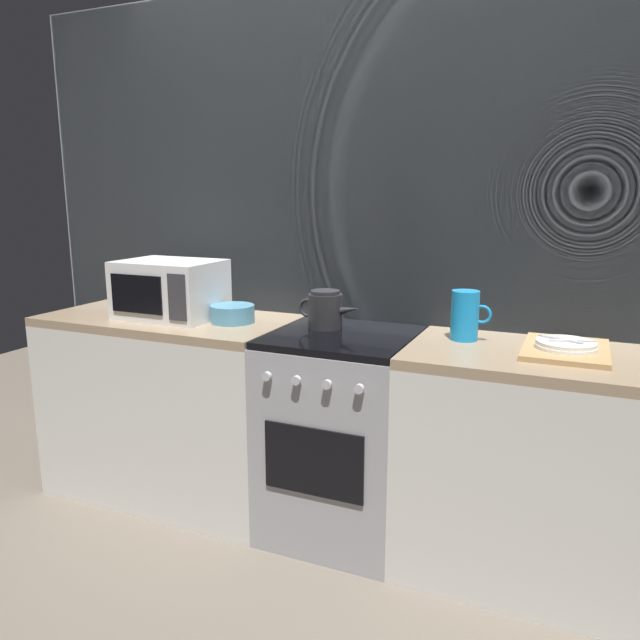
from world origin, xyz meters
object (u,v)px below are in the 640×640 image
object	(u,v)px
stove_unit	(342,434)
microwave	(170,289)
dish_pile	(566,348)
pitcher	(465,315)
mixing_bowl	(233,314)
kettle	(325,310)

from	to	relation	value
stove_unit	microwave	size ratio (longest dim) A/B	1.96
stove_unit	dish_pile	bearing A→B (deg)	3.03
microwave	pitcher	bearing A→B (deg)	4.65
pitcher	stove_unit	bearing A→B (deg)	-168.48
stove_unit	mixing_bowl	world-z (taller)	mixing_bowl
stove_unit	pitcher	xyz separation A→B (m)	(0.49, 0.10, 0.55)
microwave	dish_pile	xyz separation A→B (m)	(1.74, 0.06, -0.12)
kettle	pitcher	bearing A→B (deg)	2.29
stove_unit	microwave	world-z (taller)	microwave
kettle	dish_pile	bearing A→B (deg)	-1.72
microwave	kettle	bearing A→B (deg)	6.50
microwave	mixing_bowl	xyz separation A→B (m)	(0.33, 0.02, -0.10)
pitcher	dish_pile	xyz separation A→B (m)	(0.38, -0.05, -0.08)
stove_unit	mixing_bowl	size ratio (longest dim) A/B	4.50
kettle	stove_unit	bearing A→B (deg)	-34.36
mixing_bowl	kettle	bearing A→B (deg)	8.49
mixing_bowl	pitcher	xyz separation A→B (m)	(1.03, 0.09, 0.06)
stove_unit	mixing_bowl	distance (m)	0.73
stove_unit	kettle	xyz separation A→B (m)	(-0.11, 0.08, 0.53)
stove_unit	microwave	bearing A→B (deg)	-179.29
kettle	dish_pile	world-z (taller)	kettle
kettle	pitcher	xyz separation A→B (m)	(0.60, 0.02, 0.02)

